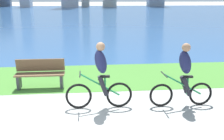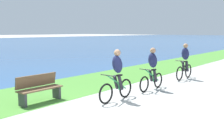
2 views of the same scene
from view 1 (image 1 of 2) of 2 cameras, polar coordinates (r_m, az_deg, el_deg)
The scene contains 6 objects.
ground_plane at distance 6.36m, azimuth -14.40°, elevation -11.41°, with size 300.00×300.00×0.00m, color #9E9E99.
grass_strip_bayside at distance 9.94m, azimuth -11.24°, elevation -1.52°, with size 120.00×3.38×0.01m, color #478433.
bay_water_surface at distance 49.80m, azimuth -7.02°, elevation 11.67°, with size 300.00×77.07×0.00m, color #2D568C.
cyclist_lead at distance 6.89m, azimuth -2.45°, elevation -1.33°, with size 1.70×0.52×1.71m.
cyclist_trailing at distance 7.26m, azimuth 14.64°, elevation -1.06°, with size 1.68×0.52×1.66m.
bench_near_path at distance 8.85m, azimuth -14.64°, elevation -0.76°, with size 1.50×0.47×0.90m.
Camera 1 is at (0.99, -5.64, 2.78)m, focal length 44.13 mm.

